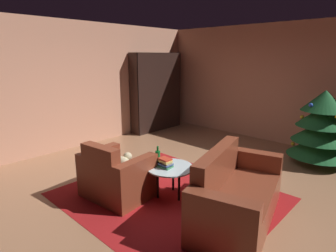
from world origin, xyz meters
TOP-DOWN VIEW (x-y plane):
  - ground_plane at (0.00, 0.00)m, footprint 8.01×8.01m
  - wall_back at (0.00, 3.37)m, footprint 6.17×0.06m
  - wall_left at (-3.05, 0.00)m, footprint 0.06×6.79m
  - area_rug at (0.11, -0.42)m, footprint 2.94×2.55m
  - bookshelf_unit at (-2.80, 2.32)m, footprint 0.37×1.61m
  - armchair_red at (-0.46, -0.95)m, footprint 1.02×0.83m
  - couch_red at (1.12, -0.27)m, footprint 1.18×1.85m
  - coffee_table at (0.11, -0.40)m, footprint 0.69×0.69m
  - book_stack_on_table at (0.07, -0.45)m, footprint 0.22×0.19m
  - bottle_on_table at (-0.07, -0.47)m, footprint 0.07×0.07m
  - decorated_tree at (1.32, 2.47)m, footprint 1.12×1.12m

SIDE VIEW (x-z plane):
  - ground_plane at x=0.00m, z-range 0.00..0.00m
  - area_rug at x=0.11m, z-range 0.00..0.01m
  - armchair_red at x=-0.46m, z-range -0.12..0.74m
  - couch_red at x=1.12m, z-range -0.14..0.76m
  - coffee_table at x=0.11m, z-range 0.19..0.65m
  - book_stack_on_table at x=0.07m, z-range 0.46..0.59m
  - bottle_on_table at x=-0.07m, z-range 0.43..0.73m
  - decorated_tree at x=1.32m, z-range 0.01..1.44m
  - bookshelf_unit at x=-2.80m, z-range -0.02..2.09m
  - wall_back at x=0.00m, z-range 0.00..2.77m
  - wall_left at x=-3.05m, z-range 0.00..2.77m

